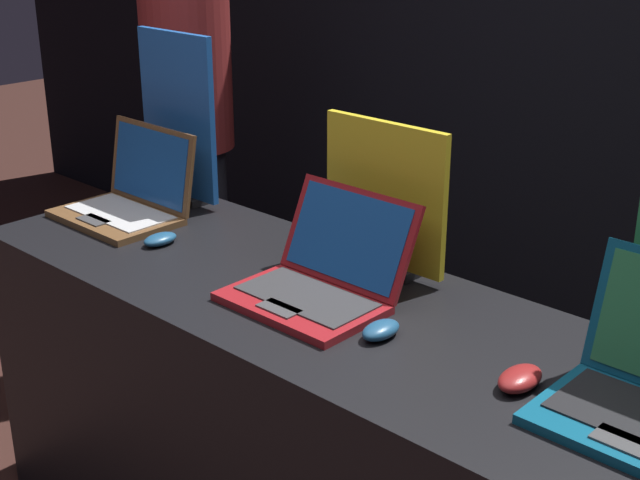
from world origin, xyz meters
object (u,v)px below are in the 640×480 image
promo_stand_front (178,122)px  mouse_front (160,239)px  laptop_middle (319,276)px  person_bystander (190,128)px  mouse_middle (381,330)px  promo_stand_middle (383,201)px  laptop_front (129,197)px  mouse_back (520,379)px

promo_stand_front → mouse_front: bearing=-48.4°
laptop_middle → person_bystander: (-1.35, 0.72, -0.00)m
laptop_middle → mouse_middle: 0.25m
promo_stand_middle → mouse_front: bearing=-153.4°
person_bystander → promo_stand_middle: bearing=-19.5°
laptop_front → mouse_back: 1.39m
mouse_front → promo_stand_middle: promo_stand_middle is taller
promo_stand_front → mouse_middle: (1.05, -0.30, -0.24)m
mouse_middle → person_bystander: size_ratio=0.06×
mouse_middle → promo_stand_middle: 0.42m
laptop_middle → promo_stand_front: bearing=163.6°
laptop_front → mouse_back: laptop_front is taller
laptop_middle → person_bystander: person_bystander is taller
mouse_back → mouse_front: bearing=-179.6°
promo_stand_middle → mouse_middle: bearing=-50.9°
mouse_back → person_bystander: size_ratio=0.07×
promo_stand_middle → laptop_front: bearing=-166.4°
laptop_front → mouse_front: size_ratio=3.65×
promo_stand_front → laptop_middle: 0.87m
laptop_front → promo_stand_middle: (0.81, 0.20, 0.12)m
laptop_front → mouse_middle: (1.05, -0.10, -0.04)m
mouse_back → laptop_front: bearing=176.9°
promo_stand_front → person_bystander: bearing=138.5°
promo_stand_front → mouse_back: promo_stand_front is taller
promo_stand_front → promo_stand_middle: promo_stand_front is taller
promo_stand_front → mouse_back: 1.43m
laptop_front → person_bystander: 0.86m
promo_stand_middle → mouse_back: promo_stand_middle is taller
laptop_middle → mouse_back: 0.58m
laptop_front → mouse_front: bearing=-18.3°
laptop_front → mouse_middle: bearing=-5.3°
laptop_front → laptop_middle: size_ratio=1.01×
laptop_middle → mouse_middle: laptop_middle is taller
mouse_front → laptop_middle: laptop_middle is taller
mouse_front → mouse_middle: size_ratio=0.98×
promo_stand_front → person_bystander: (-0.54, 0.48, -0.20)m
laptop_front → mouse_front: 0.27m
promo_stand_front → promo_stand_middle: 0.81m
laptop_front → promo_stand_front: size_ratio=0.71×
promo_stand_front → mouse_middle: bearing=-15.8°
laptop_front → mouse_back: size_ratio=3.15×
mouse_middle → mouse_back: (0.33, 0.02, 0.00)m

